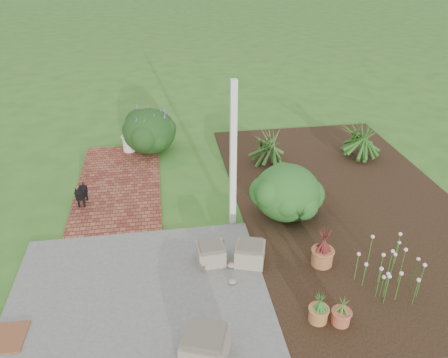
{
  "coord_description": "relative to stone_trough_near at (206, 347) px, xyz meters",
  "views": [
    {
      "loc": [
        -0.78,
        -6.0,
        4.29
      ],
      "look_at": [
        0.2,
        0.4,
        0.7
      ],
      "focal_mm": 35.0,
      "sensor_mm": 36.0,
      "label": 1
    }
  ],
  "objects": [
    {
      "name": "ground",
      "position": [
        0.47,
        2.59,
        -0.21
      ],
      "size": [
        80.0,
        80.0,
        0.0
      ],
      "primitive_type": "plane",
      "color": "#2E641F",
      "rests_on": "ground"
    },
    {
      "name": "concrete_patio",
      "position": [
        -0.78,
        0.84,
        -0.19
      ],
      "size": [
        3.5,
        3.5,
        0.04
      ],
      "primitive_type": "cube",
      "color": "#5E5E5B",
      "rests_on": "ground"
    },
    {
      "name": "brick_path",
      "position": [
        -1.23,
        4.34,
        -0.19
      ],
      "size": [
        1.6,
        3.5,
        0.04
      ],
      "primitive_type": "cube",
      "color": "maroon",
      "rests_on": "ground"
    },
    {
      "name": "garden_bed",
      "position": [
        2.97,
        3.09,
        -0.19
      ],
      "size": [
        4.0,
        7.0,
        0.03
      ],
      "primitive_type": "cube",
      "color": "black",
      "rests_on": "ground"
    },
    {
      "name": "veranda_post",
      "position": [
        0.77,
        2.69,
        1.04
      ],
      "size": [
        0.1,
        0.1,
        2.5
      ],
      "primitive_type": "cube",
      "color": "white",
      "rests_on": "ground"
    },
    {
      "name": "stone_trough_near",
      "position": [
        0.0,
        0.0,
        0.0
      ],
      "size": [
        0.65,
        0.65,
        0.34
      ],
      "primitive_type": "cube",
      "rotation": [
        0.0,
        0.0,
        -0.35
      ],
      "color": "gray",
      "rests_on": "concrete_patio"
    },
    {
      "name": "stone_trough_mid",
      "position": [
        0.84,
        1.59,
        -0.03
      ],
      "size": [
        0.53,
        0.53,
        0.28
      ],
      "primitive_type": "cube",
      "rotation": [
        0.0,
        0.0,
        -0.31
      ],
      "color": "gray",
      "rests_on": "concrete_patio"
    },
    {
      "name": "stone_trough_far",
      "position": [
        0.27,
        1.69,
        -0.04
      ],
      "size": [
        0.41,
        0.41,
        0.26
      ],
      "primitive_type": "cube",
      "rotation": [
        0.0,
        0.0,
        0.05
      ],
      "color": "gray",
      "rests_on": "concrete_patio"
    },
    {
      "name": "black_dog",
      "position": [
        -1.83,
        3.6,
        0.07
      ],
      "size": [
        0.17,
        0.47,
        0.4
      ],
      "rotation": [
        0.0,
        0.0,
        -0.1
      ],
      "color": "black",
      "rests_on": "brick_path"
    },
    {
      "name": "cream_ceramic_urn",
      "position": [
        -1.08,
        5.81,
        0.01
      ],
      "size": [
        0.3,
        0.3,
        0.36
      ],
      "primitive_type": "cylinder",
      "rotation": [
        0.0,
        0.0,
        0.11
      ],
      "color": "beige",
      "rests_on": "brick_path"
    },
    {
      "name": "evergreen_shrub",
      "position": [
        1.71,
        2.74,
        0.3
      ],
      "size": [
        1.38,
        1.38,
        0.96
      ],
      "primitive_type": "ellipsoid",
      "rotation": [
        0.0,
        0.0,
        0.25
      ],
      "color": "#0E3A14",
      "rests_on": "garden_bed"
    },
    {
      "name": "agapanthus_clump_back",
      "position": [
        3.91,
        4.71,
        0.33
      ],
      "size": [
        1.42,
        1.42,
        1.01
      ],
      "primitive_type": null,
      "rotation": [
        0.0,
        0.0,
        0.32
      ],
      "color": "#0C3A13",
      "rests_on": "garden_bed"
    },
    {
      "name": "agapanthus_clump_front",
      "position": [
        1.86,
        4.75,
        0.27
      ],
      "size": [
        1.32,
        1.32,
        0.91
      ],
      "primitive_type": null,
      "rotation": [
        0.0,
        0.0,
        0.37
      ],
      "color": "#0D3A14",
      "rests_on": "garden_bed"
    },
    {
      "name": "pink_flower_patch",
      "position": [
        2.63,
        0.8,
        0.13
      ],
      "size": [
        1.03,
        1.03,
        0.62
      ],
      "primitive_type": null,
      "rotation": [
        0.0,
        0.0,
        -0.07
      ],
      "color": "#113D0F",
      "rests_on": "garden_bed"
    },
    {
      "name": "terracotta_pot_bronze",
      "position": [
        1.89,
        1.39,
        -0.05
      ],
      "size": [
        0.35,
        0.35,
        0.25
      ],
      "primitive_type": "cylinder",
      "rotation": [
        0.0,
        0.0,
        -0.12
      ],
      "color": "#A56238",
      "rests_on": "garden_bed"
    },
    {
      "name": "terracotta_pot_small_left",
      "position": [
        1.74,
        0.27,
        -0.08
      ],
      "size": [
        0.23,
        0.23,
        0.19
      ],
      "primitive_type": "cylinder",
      "rotation": [
        0.0,
        0.0,
        -0.0
      ],
      "color": "#AF563B",
      "rests_on": "garden_bed"
    },
    {
      "name": "terracotta_pot_small_right",
      "position": [
        1.47,
        0.35,
        -0.08
      ],
      "size": [
        0.27,
        0.27,
        0.2
      ],
      "primitive_type": "cylinder",
      "rotation": [
        0.0,
        0.0,
        0.13
      ],
      "color": "#AE6C3B",
      "rests_on": "garden_bed"
    },
    {
      "name": "purple_flowering_bush",
      "position": [
        -0.6,
        5.84,
        0.3
      ],
      "size": [
        1.22,
        1.22,
        1.01
      ],
      "primitive_type": "ellipsoid",
      "rotation": [
        0.0,
        0.0,
        0.03
      ],
      "color": "black",
      "rests_on": "ground"
    }
  ]
}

